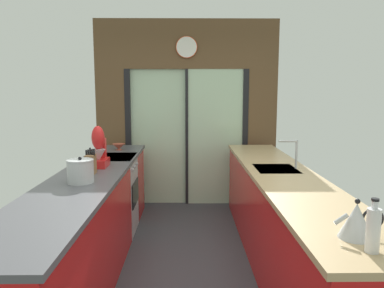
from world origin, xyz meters
TOP-DOWN VIEW (x-y plane):
  - ground_plane at (0.00, 0.60)m, footprint 5.04×7.60m
  - back_wall_unit at (0.00, 2.40)m, footprint 2.64×0.12m
  - left_counter_run at (-0.91, 0.13)m, footprint 0.62×3.80m
  - right_counter_run at (0.91, 0.30)m, footprint 0.62×3.80m
  - sink_faucet at (1.06, 0.55)m, footprint 0.19×0.02m
  - oven_range at (-0.91, 1.25)m, footprint 0.60×0.60m
  - mixing_bowl at (-0.89, 1.75)m, footprint 0.16×0.16m
  - knife_block at (-0.89, 0.32)m, footprint 0.09×0.14m
  - stand_mixer at (-0.89, 0.66)m, footprint 0.17×0.27m
  - stock_pot at (-0.89, -0.01)m, footprint 0.22×0.22m
  - kettle at (0.89, -1.22)m, footprint 0.27×0.18m
  - soap_bottle at (0.89, -1.39)m, footprint 0.07×0.07m

SIDE VIEW (x-z plane):
  - ground_plane at x=0.00m, z-range -0.02..0.00m
  - oven_range at x=-0.91m, z-range 0.00..0.92m
  - right_counter_run at x=0.91m, z-range 0.00..0.92m
  - left_counter_run at x=-0.91m, z-range 0.01..0.93m
  - mixing_bowl at x=-0.89m, z-range 0.92..1.00m
  - kettle at x=0.89m, z-range 0.91..1.12m
  - knife_block at x=-0.89m, z-range 0.89..1.14m
  - stock_pot at x=-0.89m, z-range 0.91..1.13m
  - soap_bottle at x=0.89m, z-range 0.90..1.17m
  - stand_mixer at x=-0.89m, z-range 0.87..1.29m
  - sink_faucet at x=1.06m, z-range 0.97..1.25m
  - back_wall_unit at x=0.00m, z-range 0.18..2.88m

